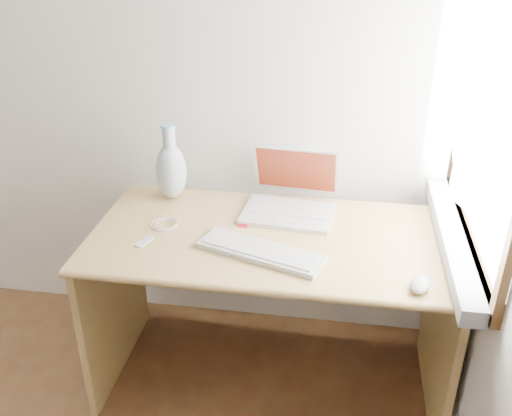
% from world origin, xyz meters
% --- Properties ---
extents(back_wall, '(3.50, 0.04, 2.60)m').
position_xyz_m(back_wall, '(0.00, 1.75, 1.30)').
color(back_wall, white).
rests_on(back_wall, floor).
extents(window, '(0.11, 0.99, 1.10)m').
position_xyz_m(window, '(1.72, 1.30, 1.28)').
color(window, white).
rests_on(window, right_wall).
extents(desk, '(1.38, 0.69, 0.73)m').
position_xyz_m(desk, '(1.03, 1.39, 0.52)').
color(desk, '#D6B568').
rests_on(desk, floor).
extents(laptop, '(0.38, 0.33, 0.24)m').
position_xyz_m(laptop, '(1.07, 1.52, 0.79)').
color(laptop, white).
rests_on(laptop, desk).
extents(external_keyboard, '(0.48, 0.28, 0.02)m').
position_xyz_m(external_keyboard, '(1.01, 1.17, 0.74)').
color(external_keyboard, silver).
rests_on(external_keyboard, desk).
extents(mouse, '(0.09, 0.12, 0.04)m').
position_xyz_m(mouse, '(1.55, 1.04, 0.75)').
color(mouse, white).
rests_on(mouse, desk).
extents(ipod, '(0.05, 0.09, 0.01)m').
position_xyz_m(ipod, '(0.92, 1.39, 0.74)').
color(ipod, red).
rests_on(ipod, desk).
extents(cable_coil, '(0.14, 0.14, 0.01)m').
position_xyz_m(cable_coil, '(0.60, 1.32, 0.73)').
color(cable_coil, silver).
rests_on(cable_coil, desk).
extents(remote, '(0.06, 0.09, 0.01)m').
position_xyz_m(remote, '(0.57, 1.18, 0.73)').
color(remote, silver).
rests_on(remote, desk).
extents(vase, '(0.13, 0.13, 0.33)m').
position_xyz_m(vase, '(0.57, 1.56, 0.87)').
color(vase, silver).
rests_on(vase, desk).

